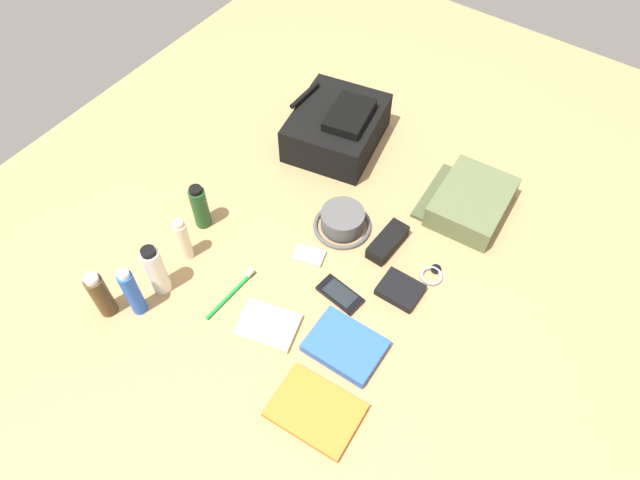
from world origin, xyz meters
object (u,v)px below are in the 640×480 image
at_px(deodorant_spray, 132,292).
at_px(notepad, 268,325).
at_px(wallet, 400,290).
at_px(media_player, 309,255).
at_px(sunglasses_case, 388,242).
at_px(cologne_bottle, 101,295).
at_px(toothpaste_tube, 156,270).
at_px(paperback_novel, 316,410).
at_px(bucket_hat, 343,221).
at_px(wristwatch, 432,275).
at_px(travel_guidebook, 345,346).
at_px(lotion_bottle, 183,240).
at_px(toothbrush, 234,291).
at_px(shampoo_bottle, 200,207).
at_px(toiletry_pouch, 470,202).
at_px(cell_phone, 340,294).
at_px(backpack, 337,127).

height_order(deodorant_spray, notepad, deodorant_spray).
distance_m(wallet, notepad, 0.36).
bearing_deg(media_player, sunglasses_case, -45.64).
xyz_separation_m(cologne_bottle, toothpaste_tube, (0.13, -0.07, 0.01)).
height_order(paperback_novel, wallet, wallet).
bearing_deg(sunglasses_case, notepad, 165.80).
relative_size(bucket_hat, notepad, 1.12).
bearing_deg(wristwatch, travel_guidebook, 166.81).
bearing_deg(sunglasses_case, bucket_hat, 98.88).
height_order(lotion_bottle, notepad, lotion_bottle).
bearing_deg(toothbrush, travel_guidebook, -83.96).
distance_m(lotion_bottle, sunglasses_case, 0.56).
xyz_separation_m(cologne_bottle, sunglasses_case, (0.59, -0.49, -0.06)).
xyz_separation_m(bucket_hat, paperback_novel, (-0.49, -0.25, -0.02)).
bearing_deg(deodorant_spray, toothbrush, -43.18).
xyz_separation_m(deodorant_spray, toothbrush, (0.18, -0.17, -0.08)).
xyz_separation_m(wristwatch, wallet, (-0.09, 0.04, 0.01)).
distance_m(shampoo_bottle, sunglasses_case, 0.54).
height_order(lotion_bottle, wristwatch, lotion_bottle).
xyz_separation_m(toiletry_pouch, travel_guidebook, (-0.58, 0.05, -0.02)).
xyz_separation_m(toiletry_pouch, cologne_bottle, (-0.84, 0.61, 0.04)).
relative_size(toothpaste_tube, shampoo_bottle, 1.14).
xyz_separation_m(deodorant_spray, cell_phone, (0.33, -0.41, -0.08)).
distance_m(bucket_hat, deodorant_spray, 0.60).
bearing_deg(travel_guidebook, wristwatch, -13.19).
bearing_deg(paperback_novel, backpack, 30.96).
height_order(toothpaste_tube, cell_phone, toothpaste_tube).
bearing_deg(paperback_novel, toothpaste_tube, 85.53).
height_order(wristwatch, notepad, notepad).
bearing_deg(toothpaste_tube, media_player, -40.60).
relative_size(bucket_hat, deodorant_spray, 0.97).
xyz_separation_m(deodorant_spray, notepad, (0.15, -0.31, -0.08)).
bearing_deg(toothpaste_tube, sunglasses_case, -42.39).
relative_size(cologne_bottle, lotion_bottle, 1.06).
bearing_deg(cologne_bottle, wristwatch, -47.88).
bearing_deg(backpack, sunglasses_case, -126.87).
height_order(cologne_bottle, notepad, cologne_bottle).
bearing_deg(shampoo_bottle, bucket_hat, -57.02).
bearing_deg(toothbrush, shampoo_bottle, 59.64).
xyz_separation_m(toothpaste_tube, sunglasses_case, (0.46, -0.42, -0.06)).
bearing_deg(shampoo_bottle, wristwatch, -70.80).
height_order(backpack, bucket_hat, backpack).
bearing_deg(cell_phone, toothpaste_tube, 121.94).
xyz_separation_m(deodorant_spray, travel_guidebook, (0.21, -0.50, -0.07)).
xyz_separation_m(shampoo_bottle, travel_guidebook, (-0.10, -0.56, -0.06)).
height_order(cologne_bottle, cell_phone, cologne_bottle).
height_order(lotion_bottle, wallet, lotion_bottle).
distance_m(cologne_bottle, wristwatch, 0.87).
distance_m(backpack, travel_guidebook, 0.73).
xyz_separation_m(deodorant_spray, shampoo_bottle, (0.31, 0.06, -0.01)).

